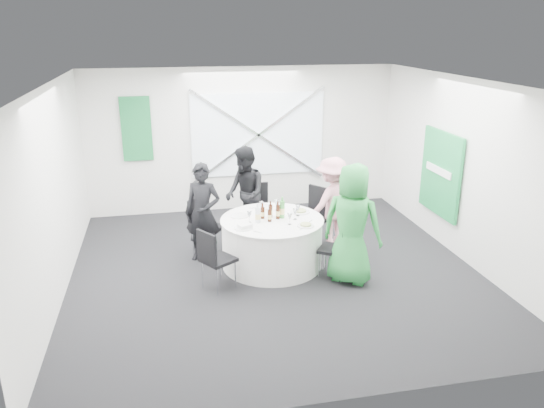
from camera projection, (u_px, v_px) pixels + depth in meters
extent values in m
plane|color=black|center=(275.00, 270.00, 8.04)|extent=(6.00, 6.00, 0.00)
plane|color=silver|center=(275.00, 82.00, 7.14)|extent=(6.00, 6.00, 0.00)
plane|color=silver|center=(243.00, 140.00, 10.37)|extent=(6.00, 0.00, 6.00)
plane|color=silver|center=(344.00, 273.00, 4.81)|extent=(6.00, 0.00, 6.00)
plane|color=silver|center=(53.00, 195.00, 7.00)|extent=(0.00, 6.00, 6.00)
plane|color=silver|center=(465.00, 171.00, 8.17)|extent=(0.00, 6.00, 6.00)
cube|color=silver|center=(258.00, 135.00, 10.36)|extent=(2.60, 0.03, 1.60)
cube|color=silver|center=(258.00, 135.00, 10.32)|extent=(2.63, 0.05, 1.84)
cube|color=silver|center=(258.00, 135.00, 10.32)|extent=(2.63, 0.05, 1.84)
cube|color=#125E2C|center=(136.00, 129.00, 9.84)|extent=(0.55, 0.04, 1.20)
cube|color=#198942|center=(440.00, 173.00, 8.78)|extent=(0.05, 1.20, 1.40)
cylinder|color=white|center=(272.00, 243.00, 8.10)|extent=(1.52, 1.52, 0.74)
cylinder|color=white|center=(272.00, 220.00, 7.98)|extent=(1.56, 1.56, 0.02)
cube|color=black|center=(259.00, 213.00, 9.11)|extent=(0.43, 0.43, 0.05)
cube|color=black|center=(256.00, 195.00, 9.22)|extent=(0.41, 0.04, 0.46)
cylinder|color=silver|center=(267.00, 222.00, 9.38)|extent=(0.02, 0.02, 0.44)
cylinder|color=silver|center=(247.00, 223.00, 9.31)|extent=(0.02, 0.02, 0.44)
cylinder|color=silver|center=(271.00, 229.00, 9.06)|extent=(0.02, 0.02, 0.44)
cylinder|color=silver|center=(250.00, 231.00, 8.99)|extent=(0.02, 0.02, 0.44)
cube|color=black|center=(207.00, 228.00, 8.42)|extent=(0.60, 0.60, 0.05)
cube|color=black|center=(195.00, 211.00, 8.41)|extent=(0.25, 0.37, 0.47)
cylinder|color=silver|center=(203.00, 237.00, 8.72)|extent=(0.02, 0.02, 0.45)
cylinder|color=silver|center=(193.00, 245.00, 8.40)|extent=(0.02, 0.02, 0.45)
cylinder|color=silver|center=(223.00, 240.00, 8.60)|extent=(0.02, 0.02, 0.45)
cylinder|color=silver|center=(213.00, 248.00, 8.29)|extent=(0.02, 0.02, 0.45)
cube|color=black|center=(311.00, 219.00, 8.73)|extent=(0.64, 0.64, 0.05)
cube|color=black|center=(319.00, 201.00, 8.80)|extent=(0.29, 0.38, 0.49)
cylinder|color=silver|center=(326.00, 234.00, 8.83)|extent=(0.02, 0.02, 0.47)
cylinder|color=silver|center=(309.00, 228.00, 9.06)|extent=(0.02, 0.02, 0.47)
cylinder|color=silver|center=(312.00, 240.00, 8.57)|extent=(0.02, 0.02, 0.47)
cylinder|color=silver|center=(295.00, 234.00, 8.80)|extent=(0.02, 0.02, 0.47)
cube|color=black|center=(333.00, 249.00, 7.74)|extent=(0.55, 0.55, 0.05)
cube|color=black|center=(347.00, 236.00, 7.60)|extent=(0.24, 0.33, 0.42)
cylinder|color=silver|center=(340.00, 269.00, 7.62)|extent=(0.02, 0.02, 0.40)
cylinder|color=silver|center=(346.00, 261.00, 7.90)|extent=(0.02, 0.02, 0.40)
cylinder|color=silver|center=(319.00, 266.00, 7.73)|extent=(0.02, 0.02, 0.40)
cylinder|color=silver|center=(325.00, 257.00, 8.01)|extent=(0.02, 0.02, 0.40)
cube|color=black|center=(218.00, 260.00, 7.37)|extent=(0.56, 0.56, 0.05)
cube|color=black|center=(207.00, 248.00, 7.16)|extent=(0.25, 0.35, 0.44)
cylinder|color=silver|center=(202.00, 274.00, 7.44)|extent=(0.02, 0.02, 0.42)
cylinder|color=silver|center=(217.00, 282.00, 7.22)|extent=(0.02, 0.02, 0.42)
cylinder|color=silver|center=(220.00, 267.00, 7.66)|extent=(0.02, 0.02, 0.42)
cylinder|color=silver|center=(235.00, 274.00, 7.44)|extent=(0.02, 0.02, 0.42)
imported|color=black|center=(203.00, 213.00, 8.18)|extent=(0.67, 0.57, 1.56)
imported|color=black|center=(245.00, 194.00, 9.01)|extent=(0.57, 0.85, 1.62)
imported|color=#CC848F|center=(332.00, 203.00, 8.69)|extent=(1.09, 0.84, 1.53)
imported|color=#278F3C|center=(352.00, 224.00, 7.45)|extent=(1.02, 0.96, 1.75)
cylinder|color=silver|center=(265.00, 207.00, 8.49)|extent=(0.28, 0.28, 0.01)
cylinder|color=silver|center=(240.00, 216.00, 8.10)|extent=(0.28, 0.28, 0.01)
cylinder|color=silver|center=(300.00, 212.00, 8.27)|extent=(0.30, 0.30, 0.01)
cylinder|color=#8E9F56|center=(300.00, 211.00, 8.26)|extent=(0.19, 0.19, 0.02)
cylinder|color=silver|center=(306.00, 226.00, 7.69)|extent=(0.25, 0.25, 0.01)
cylinder|color=#8E9F56|center=(306.00, 224.00, 7.69)|extent=(0.16, 0.16, 0.02)
cylinder|color=silver|center=(243.00, 228.00, 7.62)|extent=(0.27, 0.27, 0.01)
cube|color=white|center=(245.00, 226.00, 7.59)|extent=(0.22, 0.18, 0.05)
cylinder|color=#38180A|center=(263.00, 213.00, 7.98)|extent=(0.06, 0.06, 0.18)
cylinder|color=#38180A|center=(263.00, 205.00, 7.94)|extent=(0.02, 0.02, 0.06)
cylinder|color=#DCC574|center=(263.00, 214.00, 7.98)|extent=(0.06, 0.06, 0.06)
cylinder|color=#38180A|center=(271.00, 211.00, 8.03)|extent=(0.06, 0.06, 0.20)
cylinder|color=#38180A|center=(271.00, 203.00, 7.99)|extent=(0.02, 0.02, 0.06)
cylinder|color=#DCC574|center=(271.00, 212.00, 8.04)|extent=(0.06, 0.06, 0.07)
cylinder|color=#38180A|center=(278.00, 212.00, 7.96)|extent=(0.06, 0.06, 0.22)
cylinder|color=#38180A|center=(278.00, 203.00, 7.91)|extent=(0.02, 0.02, 0.06)
cylinder|color=#DCC574|center=(278.00, 213.00, 7.96)|extent=(0.06, 0.06, 0.08)
cylinder|color=#38180A|center=(270.00, 216.00, 7.85)|extent=(0.06, 0.06, 0.18)
cylinder|color=#38180A|center=(270.00, 208.00, 7.81)|extent=(0.02, 0.02, 0.06)
cylinder|color=#DCC574|center=(270.00, 217.00, 7.86)|extent=(0.06, 0.06, 0.06)
cylinder|color=green|center=(282.00, 209.00, 7.99)|extent=(0.08, 0.08, 0.27)
cylinder|color=green|center=(282.00, 199.00, 7.94)|extent=(0.03, 0.03, 0.06)
cylinder|color=#DCC574|center=(282.00, 211.00, 8.00)|extent=(0.08, 0.08, 0.09)
cylinder|color=silver|center=(258.00, 215.00, 7.81)|extent=(0.08, 0.08, 0.24)
cylinder|color=silver|center=(258.00, 205.00, 7.76)|extent=(0.03, 0.03, 0.06)
cylinder|color=#DCC574|center=(258.00, 216.00, 7.81)|extent=(0.08, 0.08, 0.08)
cylinder|color=white|center=(276.00, 210.00, 8.37)|extent=(0.06, 0.06, 0.00)
cylinder|color=white|center=(276.00, 207.00, 8.35)|extent=(0.01, 0.01, 0.10)
cone|color=white|center=(276.00, 202.00, 8.32)|extent=(0.07, 0.07, 0.08)
cylinder|color=white|center=(249.00, 222.00, 7.84)|extent=(0.06, 0.06, 0.00)
cylinder|color=white|center=(249.00, 219.00, 7.83)|extent=(0.01, 0.01, 0.10)
cone|color=white|center=(249.00, 214.00, 7.80)|extent=(0.07, 0.07, 0.08)
cylinder|color=white|center=(298.00, 216.00, 8.11)|extent=(0.06, 0.06, 0.00)
cylinder|color=white|center=(298.00, 212.00, 8.10)|extent=(0.01, 0.01, 0.10)
cone|color=white|center=(298.00, 208.00, 8.07)|extent=(0.07, 0.07, 0.08)
cylinder|color=white|center=(262.00, 212.00, 8.28)|extent=(0.06, 0.06, 0.00)
cylinder|color=white|center=(262.00, 209.00, 8.26)|extent=(0.01, 0.01, 0.10)
cone|color=white|center=(262.00, 204.00, 8.23)|extent=(0.07, 0.07, 0.08)
cylinder|color=white|center=(295.00, 219.00, 7.97)|extent=(0.06, 0.06, 0.00)
cylinder|color=white|center=(295.00, 216.00, 7.95)|extent=(0.01, 0.01, 0.10)
cone|color=white|center=(295.00, 211.00, 7.93)|extent=(0.07, 0.07, 0.08)
cylinder|color=white|center=(290.00, 224.00, 7.77)|extent=(0.06, 0.06, 0.00)
cylinder|color=white|center=(290.00, 221.00, 7.75)|extent=(0.01, 0.01, 0.10)
cone|color=white|center=(290.00, 216.00, 7.73)|extent=(0.07, 0.07, 0.08)
cube|color=silver|center=(302.00, 228.00, 7.61)|extent=(0.10, 0.13, 0.01)
cube|color=silver|center=(310.00, 222.00, 7.87)|extent=(0.11, 0.12, 0.01)
cube|color=silver|center=(272.00, 206.00, 8.52)|extent=(0.15, 0.03, 0.01)
cube|color=silver|center=(254.00, 208.00, 8.45)|extent=(0.15, 0.02, 0.01)
cube|color=silver|center=(241.00, 228.00, 7.63)|extent=(0.12, 0.12, 0.01)
cube|color=silver|center=(258.00, 232.00, 7.47)|extent=(0.11, 0.12, 0.01)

